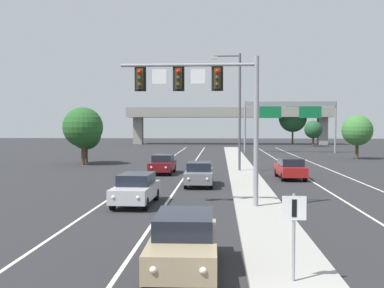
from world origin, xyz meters
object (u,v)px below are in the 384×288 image
object	(u,v)px
median_sign_post	(294,224)
car_receding_red	(290,168)
car_oncoming_grey	(199,174)
tree_far_right_b	(293,118)
highway_sign_gantry	(290,110)
overhead_signal_mast	(208,96)
car_oncoming_darkred	(163,164)
tree_far_right_a	(357,131)
tree_far_left_c	(83,127)
tree_far_left_b	(86,135)
street_lamp_median	(237,105)
car_oncoming_silver	(136,189)
tree_far_right_c	(313,130)
car_oncoming_tan	(184,241)

from	to	relation	value
median_sign_post	car_receding_red	distance (m)	23.45
car_oncoming_grey	tree_far_right_b	bearing A→B (deg)	75.98
highway_sign_gantry	tree_far_right_b	bearing A→B (deg)	80.35
overhead_signal_mast	car_oncoming_darkred	xyz separation A→B (m)	(-4.18, 15.76, -4.66)
overhead_signal_mast	highway_sign_gantry	distance (m)	46.39
car_oncoming_grey	car_receding_red	distance (m)	7.88
tree_far_right_a	tree_far_left_c	world-z (taller)	tree_far_left_c
car_oncoming_darkred	tree_far_left_c	size ratio (longest dim) A/B	0.77
car_oncoming_darkred	tree_far_right_a	world-z (taller)	tree_far_right_a
car_oncoming_darkred	tree_far_right_b	bearing A→B (deg)	71.24
tree_far_left_c	car_oncoming_darkred	bearing A→B (deg)	-40.75
median_sign_post	tree_far_left_b	distance (m)	39.89
street_lamp_median	tree_far_left_b	bearing A→B (deg)	151.65
tree_far_right_a	tree_far_left_b	xyz separation A→B (m)	(-30.46, -7.37, -0.37)
street_lamp_median	tree_far_left_c	distance (m)	16.71
car_oncoming_silver	highway_sign_gantry	world-z (taller)	highway_sign_gantry
street_lamp_median	highway_sign_gantry	world-z (taller)	street_lamp_median
median_sign_post	car_oncoming_silver	bearing A→B (deg)	117.92
highway_sign_gantry	tree_far_right_a	size ratio (longest dim) A/B	2.55
tree_far_right_a	street_lamp_median	bearing A→B (deg)	-132.99
car_receding_red	tree_far_right_c	distance (m)	54.52
car_oncoming_tan	car_oncoming_darkred	size ratio (longest dim) A/B	1.00
overhead_signal_mast	car_oncoming_grey	xyz separation A→B (m)	(-0.80, 8.30, -4.66)
tree_far_right_c	car_oncoming_darkred	bearing A→B (deg)	-114.17
car_oncoming_silver	tree_far_left_c	size ratio (longest dim) A/B	0.77
overhead_signal_mast	tree_far_right_a	bearing A→B (deg)	63.14
car_oncoming_darkred	car_receding_red	world-z (taller)	same
car_oncoming_grey	tree_far_right_a	size ratio (longest dim) A/B	0.86
median_sign_post	car_oncoming_tan	xyz separation A→B (m)	(-2.84, 1.16, -0.77)
overhead_signal_mast	car_oncoming_tan	bearing A→B (deg)	-92.48
car_oncoming_tan	car_oncoming_silver	world-z (taller)	same
car_oncoming_grey	car_oncoming_silver	bearing A→B (deg)	-111.36
tree_far_right_a	car_oncoming_silver	bearing A→B (deg)	-122.41
car_oncoming_darkred	tree_far_left_b	size ratio (longest dim) A/B	0.97
car_oncoming_tan	tree_far_right_a	xyz separation A→B (m)	(17.22, 42.69, 2.58)
car_oncoming_tan	car_oncoming_grey	bearing A→B (deg)	91.24
tree_far_left_c	median_sign_post	bearing A→B (deg)	-65.34
overhead_signal_mast	tree_far_left_b	distance (m)	29.30
highway_sign_gantry	tree_far_right_c	size ratio (longest dim) A/B	2.73
car_oncoming_silver	car_oncoming_tan	bearing A→B (deg)	-72.48
tree_far_right_a	tree_far_right_b	distance (m)	41.03
car_oncoming_silver	car_receding_red	world-z (taller)	same
car_oncoming_darkred	tree_far_right_b	world-z (taller)	tree_far_right_b
street_lamp_median	tree_far_right_a	world-z (taller)	street_lamp_median
car_oncoming_silver	car_oncoming_grey	distance (m)	7.96
car_oncoming_silver	highway_sign_gantry	distance (m)	46.83
car_oncoming_darkred	overhead_signal_mast	bearing A→B (deg)	-75.14
street_lamp_median	car_receding_red	distance (m)	7.91
car_oncoming_silver	tree_far_left_c	xyz separation A→B (m)	(-9.62, 22.74, 3.01)
median_sign_post	car_oncoming_grey	bearing A→B (deg)	99.65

